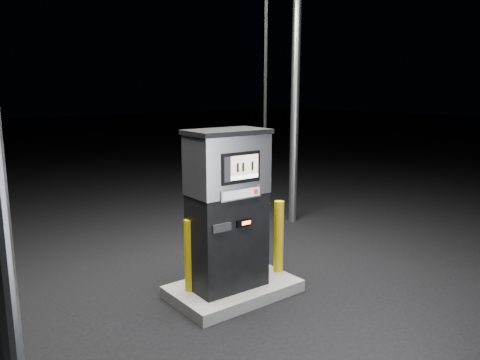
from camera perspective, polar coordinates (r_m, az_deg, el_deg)
ground at (r=6.24m, az=-0.81°, el=-13.75°), size 80.00×80.00×0.00m
pump_island at (r=6.21m, az=-0.81°, el=-13.12°), size 1.60×1.00×0.15m
fuel_dispenser at (r=5.77m, az=-1.50°, el=-3.45°), size 1.10×0.62×4.13m
bollard_left at (r=5.85m, az=-6.20°, el=-9.13°), size 0.15×0.15×0.91m
bollard_right at (r=6.41m, az=4.74°, el=-6.89°), size 0.17×0.17×0.99m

